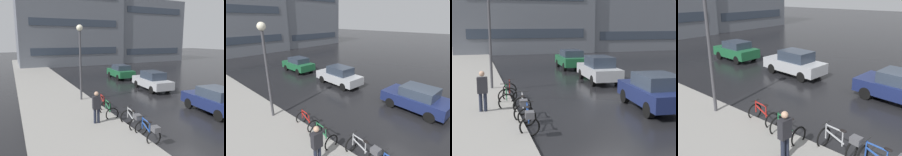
{
  "view_description": "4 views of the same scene",
  "coord_description": "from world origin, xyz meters",
  "views": [
    {
      "loc": [
        -8.72,
        -8.47,
        4.39
      ],
      "look_at": [
        -2.19,
        5.48,
        1.6
      ],
      "focal_mm": 35.0,
      "sensor_mm": 36.0,
      "label": 1
    },
    {
      "loc": [
        -8.37,
        -2.76,
        5.45
      ],
      "look_at": [
        0.25,
        5.11,
        1.49
      ],
      "focal_mm": 28.0,
      "sensor_mm": 36.0,
      "label": 2
    },
    {
      "loc": [
        -5.18,
        -11.15,
        3.64
      ],
      "look_at": [
        -0.8,
        4.04,
        0.86
      ],
      "focal_mm": 50.0,
      "sensor_mm": 36.0,
      "label": 3
    },
    {
      "loc": [
        -9.94,
        -2.93,
        5.08
      ],
      "look_at": [
        -1.88,
        3.78,
        1.52
      ],
      "focal_mm": 40.0,
      "sensor_mm": 36.0,
      "label": 4
    }
  ],
  "objects": [
    {
      "name": "car_silver",
      "position": [
        2.29,
        6.85,
        0.81
      ],
      "size": [
        1.98,
        4.29,
        1.63
      ],
      "color": "#B2B5BA",
      "rests_on": "ground"
    },
    {
      "name": "bicycle_third",
      "position": [
        -3.93,
        2.21,
        0.41
      ],
      "size": [
        0.82,
        1.19,
        1.0
      ],
      "color": "black",
      "rests_on": "ground"
    },
    {
      "name": "car_green",
      "position": [
        2.34,
        12.88,
        0.78
      ],
      "size": [
        1.96,
        3.82,
        1.52
      ],
      "color": "#1E6038",
      "rests_on": "ground"
    },
    {
      "name": "ground_plane",
      "position": [
        0.0,
        0.0,
        0.0
      ],
      "size": [
        140.0,
        140.0,
        0.0
      ],
      "primitive_type": "plane",
      "color": "black"
    },
    {
      "name": "bicycle_farthest",
      "position": [
        -3.62,
        3.77,
        0.39
      ],
      "size": [
        0.82,
        1.25,
        0.93
      ],
      "color": "black",
      "rests_on": "ground"
    },
    {
      "name": "car_navy",
      "position": [
        2.2,
        0.28,
        0.78
      ],
      "size": [
        2.27,
        4.06,
        1.54
      ],
      "color": "navy",
      "rests_on": "ground"
    },
    {
      "name": "building_facade_side",
      "position": [
        15.95,
        29.89,
        5.73
      ],
      "size": [
        14.07,
        8.43,
        11.47
      ],
      "color": "slate",
      "rests_on": "ground"
    },
    {
      "name": "pedestrian",
      "position": [
        -4.94,
        1.44,
        1.01
      ],
      "size": [
        0.42,
        0.28,
        1.79
      ],
      "color": "#1E2333",
      "rests_on": "ground"
    },
    {
      "name": "bicycle_second",
      "position": [
        -3.5,
        0.27,
        0.5
      ],
      "size": [
        0.86,
        1.47,
        1.0
      ],
      "color": "black",
      "rests_on": "ground"
    },
    {
      "name": "streetlamp",
      "position": [
        -4.34,
        6.03,
        3.68
      ],
      "size": [
        0.43,
        0.43,
        5.32
      ],
      "color": "#424247",
      "rests_on": "ground"
    }
  ]
}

